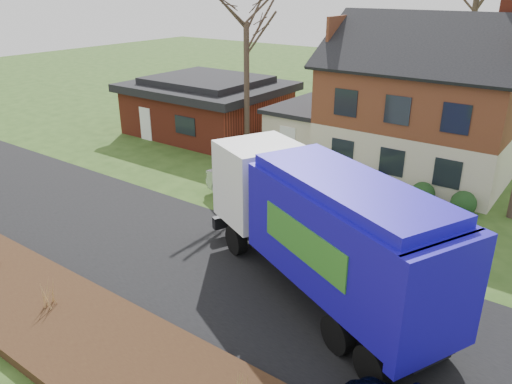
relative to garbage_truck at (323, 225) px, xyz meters
The scene contains 9 objects.
ground 4.44m from the garbage_truck, behind, with size 120.00×120.00×0.00m, color #2A4717.
road 4.44m from the garbage_truck, behind, with size 80.00×7.00×0.02m, color black.
mulch_verge 7.33m from the garbage_truck, 121.36° to the right, with size 80.00×3.50×0.30m, color black.
main_house 13.54m from the garbage_truck, 99.08° to the left, with size 12.95×8.95×9.26m.
ranch_house 19.93m from the garbage_truck, 141.60° to the left, with size 9.80×8.20×3.70m.
garbage_truck is the anchor object (origin of this frame).
silver_sedan 7.80m from the garbage_truck, 144.59° to the left, with size 1.66×4.77×1.57m, color #B2B5BB.
tree_front_west 15.43m from the garbage_truck, 136.69° to the left, with size 3.49×3.49×10.37m.
grass_clump_mid 8.52m from the garbage_truck, 136.64° to the right, with size 0.31×0.26×0.87m.
Camera 1 is at (10.03, -11.59, 9.32)m, focal length 35.00 mm.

